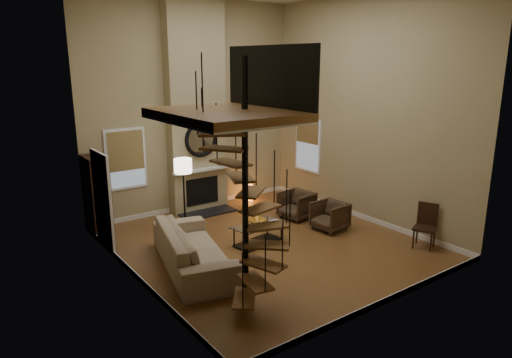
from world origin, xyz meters
TOP-DOWN VIEW (x-y plane):
  - ground at (0.00, 0.00)m, footprint 6.00×6.50m
  - back_wall at (0.00, 3.25)m, footprint 6.00×0.02m
  - front_wall at (0.00, -3.25)m, footprint 6.00×0.02m
  - left_wall at (-3.00, 0.00)m, footprint 0.02×6.50m
  - right_wall at (3.00, 0.00)m, footprint 0.02×6.50m
  - baseboard_back at (0.00, 3.24)m, footprint 6.00×0.02m
  - baseboard_front at (0.00, -3.24)m, footprint 6.00×0.02m
  - baseboard_left at (-2.99, 0.00)m, footprint 0.02×6.50m
  - baseboard_right at (2.99, 0.00)m, footprint 0.02×6.50m
  - chimney_breast at (0.00, 3.06)m, footprint 1.60×0.38m
  - hearth at (0.00, 2.57)m, footprint 1.50×0.60m
  - firebox at (0.00, 2.86)m, footprint 0.95×0.02m
  - mantel at (0.00, 2.78)m, footprint 1.70×0.18m
  - mirror_frame at (0.00, 2.84)m, footprint 0.94×0.10m
  - mirror_disc at (0.00, 2.85)m, footprint 0.80×0.01m
  - vase_left at (-0.55, 2.82)m, footprint 0.24×0.24m
  - vase_right at (0.60, 2.82)m, footprint 0.20×0.20m
  - window_back at (-1.90, 3.22)m, footprint 1.02×0.06m
  - window_right at (2.97, 2.00)m, footprint 0.06×1.02m
  - entry_door at (-2.95, 1.80)m, footprint 0.10×1.05m
  - loft at (-2.04, -1.80)m, footprint 1.70×2.20m
  - spiral_stair at (-1.78, -1.79)m, footprint 1.47×1.47m
  - hutch at (-2.81, 2.83)m, footprint 0.38×0.80m
  - sofa at (-1.88, -0.10)m, footprint 1.75×2.98m
  - armchair_near at (1.72, 0.92)m, footprint 0.87×0.85m
  - armchair_far at (1.81, -0.19)m, footprint 0.79×0.77m
  - coffee_table at (-0.13, 0.13)m, footprint 1.29×0.78m
  - bowl at (-0.13, 0.18)m, footprint 0.40×0.40m
  - book at (0.22, -0.02)m, footprint 0.25×0.31m
  - floor_lamp at (-1.01, 1.93)m, footprint 0.42×0.42m
  - accent_lamp at (1.55, 2.83)m, footprint 0.13×0.13m
  - side_chair at (2.72, -2.13)m, footprint 0.59×0.59m

SIDE VIEW (x-z plane):
  - ground at x=0.00m, z-range -0.01..0.00m
  - hearth at x=0.00m, z-range 0.00..0.04m
  - baseboard_back at x=0.00m, z-range 0.00..0.12m
  - baseboard_front at x=0.00m, z-range 0.00..0.12m
  - baseboard_left at x=-2.99m, z-range 0.00..0.12m
  - baseboard_right at x=2.99m, z-range 0.00..0.12m
  - accent_lamp at x=1.55m, z-range 0.02..0.48m
  - coffee_table at x=-0.13m, z-range 0.06..0.51m
  - armchair_near at x=1.72m, z-range 0.00..0.71m
  - armchair_far at x=1.81m, z-range 0.02..0.69m
  - sofa at x=-1.88m, z-range -0.01..0.80m
  - book at x=0.22m, z-range 0.45..0.48m
  - bowl at x=-0.13m, z-range 0.45..0.55m
  - side_chair at x=2.72m, z-range 0.04..1.01m
  - firebox at x=0.00m, z-range 0.19..0.91m
  - hutch at x=-2.81m, z-range 0.06..1.84m
  - entry_door at x=-2.95m, z-range -0.03..2.13m
  - mantel at x=0.00m, z-range 1.12..1.18m
  - vase_right at x=0.60m, z-range 1.18..1.39m
  - vase_left at x=-0.55m, z-range 1.18..1.43m
  - floor_lamp at x=-1.01m, z-range 0.55..2.28m
  - window_back at x=-1.90m, z-range 0.86..2.38m
  - window_right at x=2.97m, z-range 0.87..2.39m
  - spiral_stair at x=-1.78m, z-range -0.25..3.81m
  - mirror_frame at x=0.00m, z-range 1.48..2.42m
  - mirror_disc at x=0.00m, z-range 1.55..2.35m
  - back_wall at x=0.00m, z-range 0.00..5.50m
  - front_wall at x=0.00m, z-range 0.00..5.50m
  - left_wall at x=-3.00m, z-range 0.00..5.50m
  - right_wall at x=3.00m, z-range 0.00..5.50m
  - chimney_breast at x=0.00m, z-range 0.00..5.50m
  - loft at x=-2.04m, z-range 2.69..3.78m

